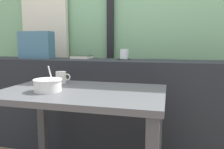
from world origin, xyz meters
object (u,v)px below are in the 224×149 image
(closed_book, at_px, (81,57))
(fork_utensil, at_px, (49,85))
(breakfast_table, at_px, (82,110))
(ceramic_mug, at_px, (61,77))
(juice_glass, at_px, (124,54))
(throw_pillow, at_px, (37,45))
(soup_bowl, at_px, (48,85))
(coaster_square, at_px, (124,59))

(closed_book, bearing_deg, fork_utensil, -88.16)
(breakfast_table, height_order, ceramic_mug, ceramic_mug)
(ceramic_mug, bearing_deg, juice_glass, 56.40)
(throw_pillow, distance_m, fork_utensil, 0.79)
(juice_glass, height_order, soup_bowl, juice_glass)
(breakfast_table, relative_size, throw_pillow, 3.17)
(coaster_square, xyz_separation_m, juice_glass, (0.00, 0.00, 0.05))
(closed_book, distance_m, ceramic_mug, 0.54)
(throw_pillow, xyz_separation_m, fork_utensil, (0.46, -0.59, -0.27))
(juice_glass, bearing_deg, soup_bowl, -110.72)
(coaster_square, height_order, soup_bowl, soup_bowl)
(breakfast_table, xyz_separation_m, ceramic_mug, (-0.24, 0.20, 0.17))
(coaster_square, xyz_separation_m, closed_book, (-0.42, -0.02, 0.01))
(closed_book, height_order, throw_pillow, throw_pillow)
(fork_utensil, bearing_deg, juice_glass, 58.15)
(closed_book, xyz_separation_m, throw_pillow, (-0.44, -0.06, 0.11))
(coaster_square, xyz_separation_m, fork_utensil, (-0.39, -0.66, -0.14))
(juice_glass, distance_m, fork_utensil, 0.79)
(breakfast_table, distance_m, fork_utensil, 0.31)
(breakfast_table, distance_m, soup_bowl, 0.26)
(juice_glass, xyz_separation_m, fork_utensil, (-0.39, -0.66, -0.19))
(breakfast_table, height_order, coaster_square, coaster_square)
(closed_book, bearing_deg, juice_glass, 2.29)
(soup_bowl, distance_m, fork_utensil, 0.18)
(closed_book, bearing_deg, throw_pillow, -172.77)
(breakfast_table, xyz_separation_m, soup_bowl, (-0.19, -0.08, 0.16))
(juice_glass, bearing_deg, coaster_square, 0.00)
(coaster_square, bearing_deg, closed_book, -177.71)
(ceramic_mug, bearing_deg, soup_bowl, -79.60)
(throw_pillow, bearing_deg, closed_book, 7.23)
(soup_bowl, xyz_separation_m, fork_utensil, (-0.09, 0.16, -0.03))
(juice_glass, distance_m, throw_pillow, 0.86)
(soup_bowl, bearing_deg, fork_utensil, 118.04)
(breakfast_table, distance_m, juice_glass, 0.81)
(breakfast_table, relative_size, closed_book, 5.24)
(juice_glass, bearing_deg, closed_book, -177.71)
(closed_book, relative_size, throw_pillow, 0.60)
(breakfast_table, relative_size, fork_utensil, 5.97)
(juice_glass, distance_m, ceramic_mug, 0.67)
(closed_book, height_order, fork_utensil, closed_book)
(throw_pillow, bearing_deg, juice_glass, 4.84)
(breakfast_table, xyz_separation_m, throw_pillow, (-0.73, 0.67, 0.40))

